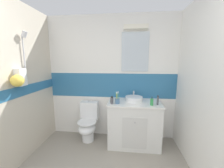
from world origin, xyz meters
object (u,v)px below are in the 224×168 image
Objects in this scene: toilet at (88,123)px; soap_dispenser at (152,102)px; toothbrush_cup at (117,101)px; toothpaste_tube_upright at (158,101)px; lotion_bottle_short at (112,100)px; sink_basin at (134,99)px.

soap_dispenser is at bearing -10.00° from toilet.
toothbrush_cup is 0.70m from toothpaste_tube_upright.
toothpaste_tube_upright is at bearing 14.80° from soap_dispenser.
soap_dispenser is 0.69m from lotion_bottle_short.
sink_basin is 0.45m from lotion_bottle_short.
toilet is 5.83× the size of lotion_bottle_short.
toothpaste_tube_upright reaches higher than toilet.
toothbrush_cup is at bearing -147.59° from sink_basin.
sink_basin reaches higher than toilet.
soap_dispenser reaches higher than toilet.
toothbrush_cup is at bearing -16.95° from toilet.
lotion_bottle_short is (-0.40, -0.21, 0.01)m from sink_basin.
toothpaste_tube_upright is at bearing -8.04° from toilet.
toothpaste_tube_upright is 1.26× the size of lotion_bottle_short.
sink_basin is at bearing 27.61° from lotion_bottle_short.
lotion_bottle_short is (-0.69, 0.01, 0.00)m from soap_dispenser.
toothbrush_cup reaches higher than lotion_bottle_short.
lotion_bottle_short is at bearing -21.59° from toilet.
sink_basin is 2.17× the size of toothpaste_tube_upright.
sink_basin is 1.05m from toilet.
toothbrush_cup reaches higher than soap_dispenser.
sink_basin is at bearing 154.36° from toothpaste_tube_upright.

